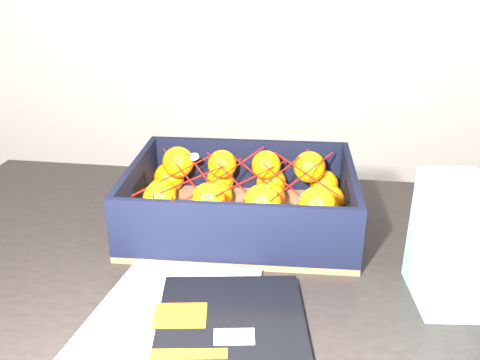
# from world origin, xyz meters

# --- Properties ---
(table) EXTENTS (1.24, 0.86, 0.75)m
(table) POSITION_xyz_m (0.02, 0.13, 0.65)
(table) COLOR black
(table) RESTS_ON ground
(magazine_stack) EXTENTS (0.35, 0.35, 0.02)m
(magazine_stack) POSITION_xyz_m (0.03, -0.05, 0.76)
(magazine_stack) COLOR #B3B4B0
(magazine_stack) RESTS_ON table
(produce_crate) EXTENTS (0.43, 0.32, 0.12)m
(produce_crate) POSITION_xyz_m (0.08, 0.27, 0.79)
(produce_crate) COLOR brown
(produce_crate) RESTS_ON table
(clementine_heap) EXTENTS (0.41, 0.30, 0.12)m
(clementine_heap) POSITION_xyz_m (0.08, 0.27, 0.81)
(clementine_heap) COLOR orange
(clementine_heap) RESTS_ON produce_crate
(mesh_net) EXTENTS (0.36, 0.28, 0.09)m
(mesh_net) POSITION_xyz_m (0.07, 0.26, 0.86)
(mesh_net) COLOR red
(mesh_net) RESTS_ON clementine_heap
(retail_carton) EXTENTS (0.10, 0.14, 0.20)m
(retail_carton) POSITION_xyz_m (0.41, 0.06, 0.85)
(retail_carton) COLOR white
(retail_carton) RESTS_ON table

